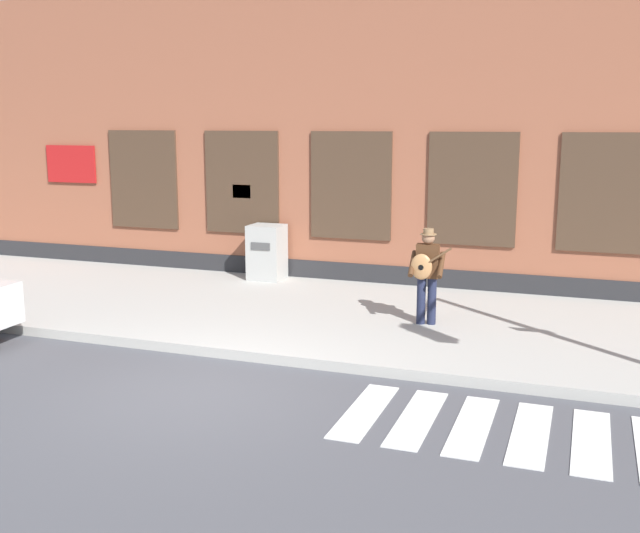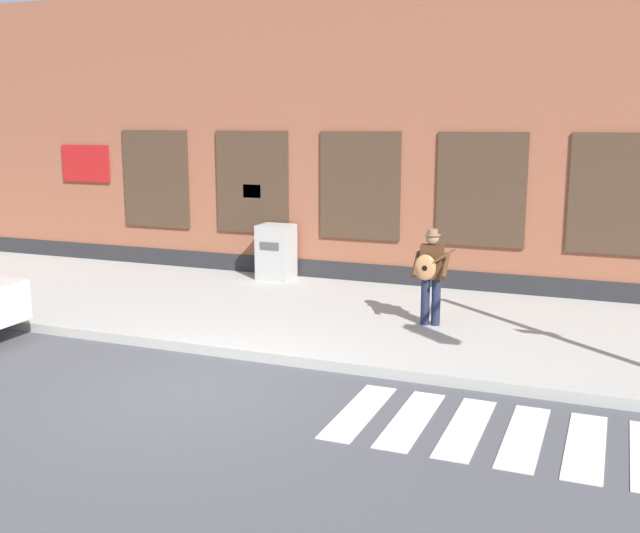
% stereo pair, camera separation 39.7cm
% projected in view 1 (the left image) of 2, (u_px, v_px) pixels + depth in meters
% --- Properties ---
extents(ground_plane, '(160.00, 160.00, 0.00)m').
position_uv_depth(ground_plane, '(196.00, 392.00, 10.03)').
color(ground_plane, '#4C4C51').
extents(sidewalk, '(28.00, 5.45, 0.16)m').
position_uv_depth(sidewalk, '(306.00, 314.00, 13.85)').
color(sidewalk, '#ADAAA3').
rests_on(sidewalk, ground).
extents(building_backdrop, '(28.00, 4.06, 6.47)m').
position_uv_depth(building_backdrop, '(377.00, 137.00, 17.61)').
color(building_backdrop, '#99563D').
rests_on(building_backdrop, ground).
extents(crosswalk, '(5.78, 1.90, 0.01)m').
position_uv_depth(crosswalk, '(591.00, 441.00, 8.48)').
color(crosswalk, silver).
rests_on(crosswalk, ground).
extents(busker, '(0.73, 0.55, 1.65)m').
position_uv_depth(busker, '(426.00, 271.00, 12.65)').
color(busker, '#1E233D').
rests_on(busker, sidewalk).
extents(utility_box, '(0.73, 0.67, 1.20)m').
position_uv_depth(utility_box, '(267.00, 252.00, 16.41)').
color(utility_box, '#ADADA8').
rests_on(utility_box, sidewalk).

